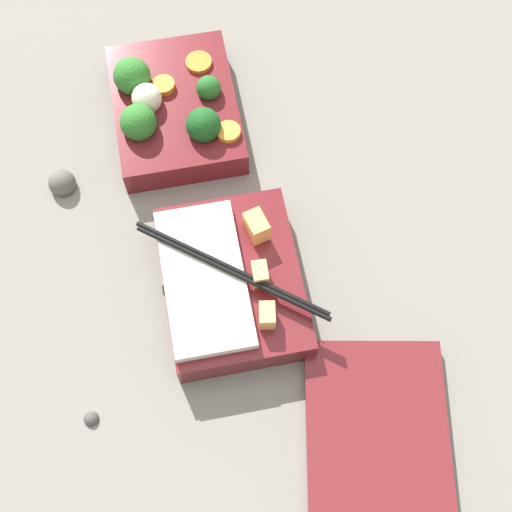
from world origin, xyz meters
TOP-DOWN VIEW (x-y plane):
  - ground_plane at (0.00, 0.00)m, footprint 3.00×3.00m
  - bento_tray_vegetable at (-0.10, -0.03)m, footprint 0.18×0.14m
  - bento_tray_rice at (0.13, -0.00)m, footprint 0.18×0.18m
  - bento_lid at (0.30, 0.11)m, footprint 0.20×0.17m
  - pebble_0 at (0.24, -0.16)m, footprint 0.02×0.02m
  - pebble_1 at (-0.04, -0.17)m, footprint 0.03×0.03m

SIDE VIEW (x-z plane):
  - ground_plane at x=0.00m, z-range 0.00..0.00m
  - pebble_0 at x=0.24m, z-range 0.00..0.01m
  - pebble_1 at x=-0.04m, z-range -0.01..0.02m
  - bento_lid at x=0.30m, z-range 0.00..0.02m
  - bento_tray_rice at x=0.13m, z-range -0.01..0.06m
  - bento_tray_vegetable at x=-0.10m, z-range -0.01..0.06m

